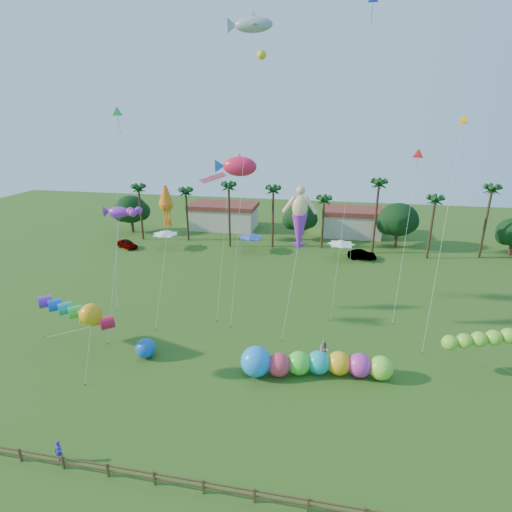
% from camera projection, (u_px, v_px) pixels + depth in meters
% --- Properties ---
extents(ground, '(160.00, 160.00, 0.00)m').
position_uv_depth(ground, '(230.00, 420.00, 28.58)').
color(ground, '#285116').
rests_on(ground, ground).
extents(tree_line, '(69.46, 8.91, 11.00)m').
position_uv_depth(tree_line, '(315.00, 218.00, 67.27)').
color(tree_line, '#3A2819').
rests_on(tree_line, ground).
extents(buildings_row, '(35.00, 7.00, 4.00)m').
position_uv_depth(buildings_row, '(280.00, 221.00, 74.77)').
color(buildings_row, beige).
rests_on(buildings_row, ground).
extents(tent_row, '(31.00, 4.00, 0.60)m').
position_uv_depth(tent_row, '(250.00, 236.00, 62.38)').
color(tent_row, white).
rests_on(tent_row, ground).
extents(fence, '(36.12, 0.12, 1.00)m').
position_uv_depth(fence, '(203.00, 485.00, 22.82)').
color(fence, brown).
rests_on(fence, ground).
extents(car_a, '(4.39, 3.37, 1.39)m').
position_uv_depth(car_a, '(127.00, 244.00, 65.44)').
color(car_a, '#4C4C54').
rests_on(car_a, ground).
extents(car_b, '(4.29, 1.86, 1.37)m').
position_uv_depth(car_b, '(362.00, 255.00, 60.37)').
color(car_b, '#4C4C54').
rests_on(car_b, ground).
extents(spectator_a, '(0.61, 0.44, 1.56)m').
position_uv_depth(spectator_a, '(59.00, 452.00, 24.89)').
color(spectator_a, '#3034AB').
rests_on(spectator_a, ground).
extents(spectator_b, '(1.07, 0.99, 1.77)m').
position_uv_depth(spectator_b, '(324.00, 349.00, 35.58)').
color(spectator_b, '#AD9590').
rests_on(spectator_b, ground).
extents(caterpillar_inflatable, '(12.68, 3.97, 2.57)m').
position_uv_depth(caterpillar_inflatable, '(310.00, 364.00, 33.21)').
color(caterpillar_inflatable, '#D93950').
rests_on(caterpillar_inflatable, ground).
extents(blue_ball, '(1.79, 1.79, 1.79)m').
position_uv_depth(blue_ball, '(146.00, 348.00, 35.75)').
color(blue_ball, blue).
rests_on(blue_ball, ground).
extents(rainbow_tube, '(9.87, 5.18, 3.94)m').
position_uv_depth(rainbow_tube, '(86.00, 321.00, 35.43)').
color(rainbow_tube, red).
rests_on(rainbow_tube, ground).
extents(green_worm, '(9.29, 1.78, 3.65)m').
position_uv_depth(green_worm, '(450.00, 343.00, 32.92)').
color(green_worm, '#7AD52F').
rests_on(green_worm, ground).
extents(orange_ball_kite, '(2.31, 2.74, 6.56)m').
position_uv_depth(orange_ball_kite, '(91.00, 314.00, 31.69)').
color(orange_ball_kite, '#F5A414').
rests_on(orange_ball_kite, ground).
extents(merman_kite, '(2.60, 4.59, 13.90)m').
position_uv_depth(merman_kite, '(299.00, 222.00, 38.11)').
color(merman_kite, '#F4D08A').
rests_on(merman_kite, ground).
extents(fish_kite, '(5.74, 7.17, 16.66)m').
position_uv_depth(fish_kite, '(240.00, 166.00, 42.22)').
color(fish_kite, '#F71B43').
rests_on(fish_kite, ground).
extents(shark_kite, '(5.08, 7.47, 29.40)m').
position_uv_depth(shark_kite, '(254.00, 25.00, 36.94)').
color(shark_kite, '#9CA1AA').
rests_on(shark_kite, ground).
extents(squid_kite, '(1.55, 5.67, 14.05)m').
position_uv_depth(squid_kite, '(166.00, 205.00, 41.07)').
color(squid_kite, orange).
rests_on(squid_kite, ground).
extents(lobster_kite, '(4.20, 6.04, 12.60)m').
position_uv_depth(lobster_kite, '(119.00, 212.00, 38.19)').
color(lobster_kite, purple).
rests_on(lobster_kite, ground).
extents(delta_kite_red, '(1.96, 5.20, 17.47)m').
position_uv_depth(delta_kite_red, '(418.00, 157.00, 40.35)').
color(delta_kite_red, red).
rests_on(delta_kite_red, ground).
extents(delta_kite_yellow, '(1.72, 3.60, 20.76)m').
position_uv_depth(delta_kite_yellow, '(462.00, 127.00, 32.62)').
color(delta_kite_yellow, '#FFA61A').
rests_on(delta_kite_yellow, ground).
extents(delta_kite_green, '(1.13, 4.50, 21.51)m').
position_uv_depth(delta_kite_green, '(117.00, 116.00, 41.21)').
color(delta_kite_green, '#33D95C').
rests_on(delta_kite_green, ground).
extents(delta_kite_blue, '(2.53, 4.50, 31.10)m').
position_uv_depth(delta_kite_blue, '(372.00, 10.00, 36.05)').
color(delta_kite_blue, '#172ED5').
rests_on(delta_kite_blue, ground).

